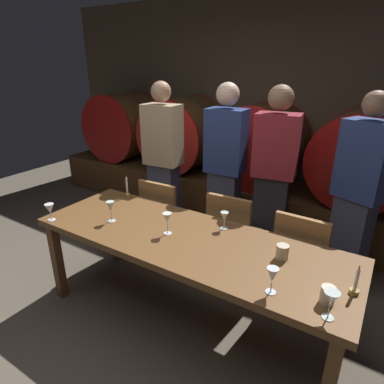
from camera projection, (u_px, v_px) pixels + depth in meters
ground_plane at (143, 329)px, 2.55m from camera, size 8.77×8.77×0.00m
back_wall at (278, 108)px, 4.25m from camera, size 6.75×0.24×2.72m
barrel_shelf at (256, 201)px, 4.23m from camera, size 6.07×0.90×0.51m
wine_barrel_far_left at (124, 126)px, 5.04m from camera, size 0.99×0.79×0.99m
wine_barrel_left at (183, 134)px, 4.51m from camera, size 0.99×0.79×0.99m
wine_barrel_center at (262, 144)px, 3.94m from camera, size 0.99×0.79×0.99m
wine_barrel_right at (361, 158)px, 3.41m from camera, size 0.99×0.79×0.99m
dining_table at (187, 246)px, 2.39m from camera, size 2.34×0.80×0.75m
chair_left at (164, 217)px, 3.26m from camera, size 0.42×0.42×0.88m
chair_center at (232, 233)px, 2.95m from camera, size 0.42×0.42×0.88m
chair_right at (301, 257)px, 2.59m from camera, size 0.41×0.41×0.88m
guest_far_left at (163, 164)px, 3.54m from camera, size 0.40×0.26×1.75m
guest_center_left at (225, 170)px, 3.32m from camera, size 0.39×0.26×1.75m
guest_center_right at (273, 180)px, 3.04m from camera, size 0.41×0.29×1.75m
guest_far_right at (358, 194)px, 2.76m from camera, size 0.44×0.37×1.73m
candle_left at (127, 191)px, 3.04m from camera, size 0.05×0.05×0.21m
candle_right at (355, 286)px, 1.77m from camera, size 0.05×0.05×0.19m
wine_glass_far_left at (50, 209)px, 2.57m from camera, size 0.07×0.07×0.14m
wine_glass_left at (111, 207)px, 2.55m from camera, size 0.06×0.06×0.17m
wine_glass_center_left at (167, 219)px, 2.36m from camera, size 0.07×0.07×0.16m
wine_glass_center_right at (224, 217)px, 2.45m from camera, size 0.06×0.06×0.14m
wine_glass_right at (272, 276)px, 1.76m from camera, size 0.07×0.07×0.16m
wine_glass_far_right at (331, 299)px, 1.58m from camera, size 0.08×0.08×0.16m
cup_left at (282, 252)px, 2.09m from camera, size 0.08×0.08×0.10m
cup_right at (328, 295)px, 1.70m from camera, size 0.08×0.08×0.10m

